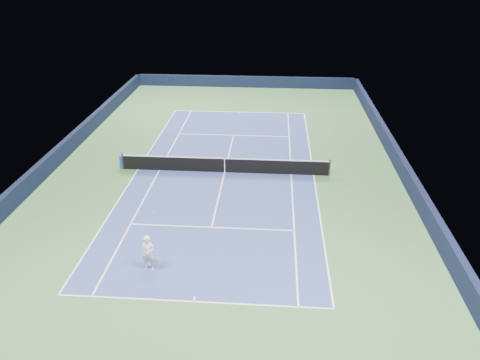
{
  "coord_description": "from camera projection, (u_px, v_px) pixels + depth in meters",
  "views": [
    {
      "loc": [
        2.9,
        -26.05,
        12.52
      ],
      "look_at": [
        1.18,
        -3.0,
        1.0
      ],
      "focal_mm": 35.0,
      "sensor_mm": 36.0,
      "label": 1
    }
  ],
  "objects": [
    {
      "name": "center_service_line",
      "position": [
        225.0,
        172.0,
        29.03
      ],
      "size": [
        0.08,
        12.8,
        0.0
      ],
      "primitive_type": "cube",
      "color": "white",
      "rests_on": "ground"
    },
    {
      "name": "sponsor_cube",
      "position": [
        125.0,
        161.0,
        29.55
      ],
      "size": [
        0.57,
        0.49,
        0.8
      ],
      "color": "#1E40B6",
      "rests_on": "ground"
    },
    {
      "name": "baseline_near",
      "position": [
        194.0,
        302.0,
        18.42
      ],
      "size": [
        10.97,
        0.08,
        0.0
      ],
      "primitive_type": "cube",
      "color": "white",
      "rests_on": "ground"
    },
    {
      "name": "ground",
      "position": [
        225.0,
        172.0,
        29.03
      ],
      "size": [
        40.0,
        40.0,
        0.0
      ],
      "primitive_type": "plane",
      "color": "#335A31",
      "rests_on": "ground"
    },
    {
      "name": "sideline_singles_right",
      "position": [
        291.0,
        174.0,
        28.75
      ],
      "size": [
        0.08,
        23.77,
        0.0
      ],
      "primitive_type": "cube",
      "color": "white",
      "rests_on": "ground"
    },
    {
      "name": "wall_left",
      "position": [
        54.0,
        159.0,
        29.5
      ],
      "size": [
        0.35,
        40.0,
        1.1
      ],
      "primitive_type": "cube",
      "color": "black",
      "rests_on": "ground"
    },
    {
      "name": "court_surface",
      "position": [
        225.0,
        172.0,
        29.03
      ],
      "size": [
        10.97,
        23.77,
        0.01
      ],
      "primitive_type": "cube",
      "color": "navy",
      "rests_on": "ground"
    },
    {
      "name": "center_mark_near",
      "position": [
        194.0,
        299.0,
        18.55
      ],
      "size": [
        0.08,
        0.3,
        0.0
      ],
      "primitive_type": "cube",
      "color": "white",
      "rests_on": "ground"
    },
    {
      "name": "sideline_doubles_left",
      "position": [
        138.0,
        169.0,
        29.39
      ],
      "size": [
        0.08,
        23.77,
        0.0
      ],
      "primitive_type": "cube",
      "color": "white",
      "rests_on": "ground"
    },
    {
      "name": "wall_right",
      "position": [
        404.0,
        170.0,
        28.06
      ],
      "size": [
        0.35,
        40.0,
        1.1
      ],
      "primitive_type": "cube",
      "color": "black",
      "rests_on": "ground"
    },
    {
      "name": "tennis_net",
      "position": [
        225.0,
        165.0,
        28.8
      ],
      "size": [
        12.9,
        0.1,
        1.07
      ],
      "color": "black",
      "rests_on": "ground"
    },
    {
      "name": "service_line_near",
      "position": [
        211.0,
        227.0,
        23.31
      ],
      "size": [
        8.23,
        0.08,
        0.0
      ],
      "primitive_type": "cube",
      "color": "white",
      "rests_on": "ground"
    },
    {
      "name": "service_line_far",
      "position": [
        234.0,
        135.0,
        34.74
      ],
      "size": [
        8.23,
        0.08,
        0.0
      ],
      "primitive_type": "cube",
      "color": "white",
      "rests_on": "ground"
    },
    {
      "name": "baseline_far",
      "position": [
        239.0,
        112.0,
        39.63
      ],
      "size": [
        10.97,
        0.08,
        0.0
      ],
      "primitive_type": "cube",
      "color": "white",
      "rests_on": "ground"
    },
    {
      "name": "sideline_singles_left",
      "position": [
        160.0,
        170.0,
        29.3
      ],
      "size": [
        0.08,
        23.77,
        0.0
      ],
      "primitive_type": "cube",
      "color": "white",
      "rests_on": "ground"
    },
    {
      "name": "wall_far",
      "position": [
        245.0,
        82.0,
        46.48
      ],
      "size": [
        22.0,
        0.35,
        1.1
      ],
      "primitive_type": "cube",
      "color": "black",
      "rests_on": "ground"
    },
    {
      "name": "sideline_doubles_right",
      "position": [
        314.0,
        175.0,
        28.66
      ],
      "size": [
        0.08,
        23.77,
        0.0
      ],
      "primitive_type": "cube",
      "color": "white",
      "rests_on": "ground"
    },
    {
      "name": "tennis_player",
      "position": [
        148.0,
        253.0,
        19.96
      ],
      "size": [
        0.78,
        1.26,
        2.28
      ],
      "color": "white",
      "rests_on": "ground"
    },
    {
      "name": "center_mark_far",
      "position": [
        239.0,
        113.0,
        39.5
      ],
      "size": [
        0.08,
        0.3,
        0.0
      ],
      "primitive_type": "cube",
      "color": "white",
      "rests_on": "ground"
    }
  ]
}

